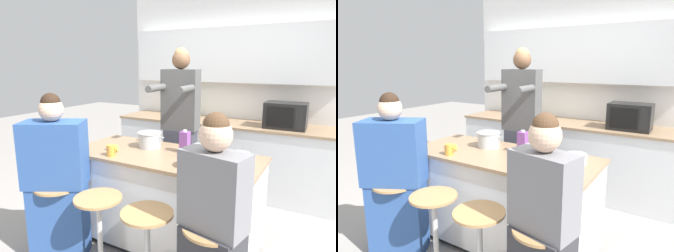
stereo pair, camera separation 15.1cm
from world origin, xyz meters
TOP-DOWN VIEW (x-y plane):
  - ground_plane at (0.00, 0.00)m, footprint 16.00×16.00m
  - wall_back at (0.00, 1.89)m, footprint 3.18×0.22m
  - back_counter at (0.00, 1.57)m, footprint 2.96×0.68m
  - kitchen_island at (0.00, 0.00)m, footprint 1.77×0.77m
  - bar_stool_leftmost at (-0.71, -0.64)m, footprint 0.38×0.38m
  - bar_stool_center_left at (-0.24, -0.64)m, footprint 0.38×0.38m
  - bar_stool_center_right at (0.24, -0.65)m, footprint 0.38×0.38m
  - person_cooking at (-0.17, 0.66)m, footprint 0.46×0.63m
  - person_wrapped_blanket at (-0.71, -0.62)m, footprint 0.59×0.50m
  - person_seated_near at (0.72, -0.62)m, footprint 0.46×0.34m
  - cooking_pot at (-0.24, 0.13)m, footprint 0.32×0.24m
  - fruit_bowl at (0.34, -0.19)m, footprint 0.19×0.19m
  - mixing_bowl_steel at (0.67, 0.12)m, footprint 0.18×0.18m
  - coffee_cup_near at (-0.39, -0.27)m, footprint 0.11×0.08m
  - coffee_cup_far at (0.31, 0.09)m, footprint 0.10×0.07m
  - banana_bunch at (-0.49, -0.12)m, footprint 0.16×0.12m
  - juice_carton at (0.14, 0.14)m, footprint 0.08×0.08m
  - microwave at (0.82, 1.52)m, footprint 0.48×0.33m
  - potted_plant at (-0.51, 1.57)m, footprint 0.23×0.23m

SIDE VIEW (x-z plane):
  - ground_plane at x=0.00m, z-range 0.00..0.00m
  - bar_stool_leftmost at x=-0.71m, z-range 0.04..0.71m
  - bar_stool_center_left at x=-0.24m, z-range 0.04..0.71m
  - bar_stool_center_right at x=0.24m, z-range 0.04..0.71m
  - kitchen_island at x=0.00m, z-range 0.01..0.90m
  - back_counter at x=0.00m, z-range 0.00..0.94m
  - person_seated_near at x=0.72m, z-range -0.06..1.37m
  - person_wrapped_blanket at x=-0.71m, z-range -0.04..1.43m
  - banana_bunch at x=-0.49m, z-range 0.89..0.94m
  - fruit_bowl at x=0.34m, z-range 0.89..0.95m
  - coffee_cup_far at x=0.31m, z-range 0.89..0.97m
  - mixing_bowl_steel at x=0.67m, z-range 0.89..0.97m
  - coffee_cup_near at x=-0.39m, z-range 0.89..0.99m
  - person_cooking at x=-0.17m, z-range 0.00..1.88m
  - cooking_pot at x=-0.24m, z-range 0.89..1.04m
  - juice_carton at x=0.14m, z-range 0.89..1.10m
  - microwave at x=0.82m, z-range 0.94..1.25m
  - potted_plant at x=-0.51m, z-range 0.96..1.26m
  - wall_back at x=0.00m, z-range 0.19..2.89m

